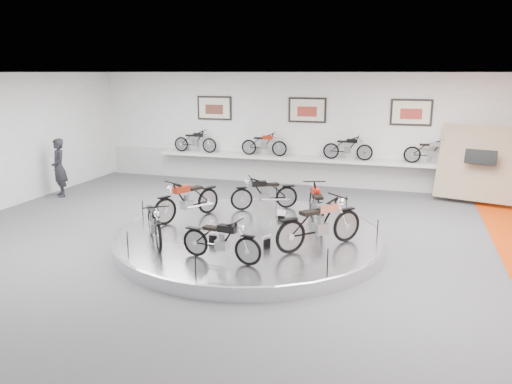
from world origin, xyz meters
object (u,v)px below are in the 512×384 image
(bike_d, at_px, (154,222))
(bike_e, at_px, (221,240))
(shelf, at_px, (305,159))
(visitor, at_px, (59,168))
(bike_f, at_px, (320,223))
(bike_c, at_px, (187,199))
(bike_a, at_px, (316,204))
(bike_b, at_px, (264,193))
(display_platform, at_px, (250,238))

(bike_d, distance_m, bike_e, 1.91)
(bike_e, bearing_deg, bike_d, 169.87)
(shelf, xyz_separation_m, visitor, (-7.40, -3.74, -0.04))
(bike_f, bearing_deg, bike_c, 115.72)
(bike_c, relative_size, visitor, 0.93)
(bike_a, relative_size, bike_c, 0.95)
(bike_b, bearing_deg, bike_a, 123.70)
(display_platform, relative_size, bike_a, 3.78)
(bike_c, xyz_separation_m, bike_d, (0.07, -1.88, -0.05))
(bike_f, bearing_deg, display_platform, 114.73)
(bike_f, bearing_deg, visitor, 113.56)
(bike_b, xyz_separation_m, bike_e, (0.25, -3.98, -0.03))
(bike_e, bearing_deg, bike_b, 101.87)
(display_platform, height_order, bike_c, bike_c)
(bike_a, distance_m, bike_f, 1.80)
(bike_c, relative_size, bike_e, 1.18)
(bike_b, distance_m, bike_c, 2.21)
(visitor, bearing_deg, bike_b, 34.05)
(bike_a, bearing_deg, display_platform, 111.20)
(bike_c, distance_m, visitor, 5.93)
(shelf, xyz_separation_m, bike_c, (-1.86, -5.85, -0.18))
(bike_d, bearing_deg, bike_b, 119.08)
(bike_c, bearing_deg, display_platform, 100.06)
(display_platform, height_order, bike_a, bike_a)
(bike_c, distance_m, bike_e, 3.12)
(bike_b, relative_size, bike_f, 0.85)
(bike_a, xyz_separation_m, bike_c, (-3.24, -0.63, 0.02))
(bike_b, xyz_separation_m, bike_f, (1.99, -2.62, 0.08))
(bike_d, bearing_deg, bike_c, 146.12)
(shelf, xyz_separation_m, bike_f, (1.77, -6.98, -0.15))
(bike_e, bearing_deg, bike_c, 135.42)
(display_platform, height_order, shelf, shelf)
(bike_d, height_order, bike_e, bike_d)
(shelf, relative_size, bike_b, 6.88)
(display_platform, bearing_deg, bike_c, 163.65)
(bike_a, distance_m, bike_d, 4.04)
(shelf, distance_m, visitor, 8.29)
(display_platform, distance_m, bike_f, 1.99)
(bike_c, height_order, bike_d, bike_c)
(display_platform, xyz_separation_m, bike_a, (1.38, 1.17, 0.65))
(display_platform, distance_m, bike_e, 2.03)
(display_platform, relative_size, bike_d, 4.01)
(bike_a, relative_size, bike_b, 1.06)
(bike_f, distance_m, visitor, 9.72)
(bike_e, distance_m, visitor, 8.73)
(bike_a, xyz_separation_m, bike_e, (-1.36, -3.12, -0.05))
(shelf, height_order, bike_d, bike_d)
(display_platform, bearing_deg, bike_f, -18.30)
(shelf, bearing_deg, bike_f, -75.81)
(bike_c, bearing_deg, bike_e, 63.48)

